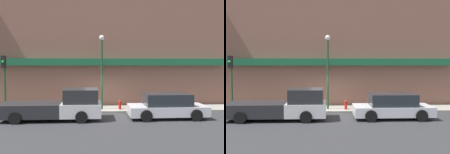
% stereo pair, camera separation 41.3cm
% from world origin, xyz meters
% --- Properties ---
extents(ground_plane, '(80.00, 80.00, 0.00)m').
position_xyz_m(ground_plane, '(0.00, 0.00, 0.00)').
color(ground_plane, '#2D2D30').
extents(sidewalk, '(36.00, 2.46, 0.15)m').
position_xyz_m(sidewalk, '(0.00, 1.23, 0.07)').
color(sidewalk, gray).
rests_on(sidewalk, ground).
extents(building, '(19.80, 3.80, 10.19)m').
position_xyz_m(building, '(-0.02, 3.94, 4.59)').
color(building, brown).
rests_on(building, ground).
extents(pickup_truck, '(5.75, 2.25, 1.80)m').
position_xyz_m(pickup_truck, '(-2.68, -1.58, 0.78)').
color(pickup_truck, silver).
rests_on(pickup_truck, ground).
extents(parked_car, '(4.63, 2.11, 1.49)m').
position_xyz_m(parked_car, '(3.74, -1.58, 0.72)').
color(parked_car, silver).
rests_on(parked_car, ground).
extents(fire_hydrant, '(0.18, 0.18, 0.62)m').
position_xyz_m(fire_hydrant, '(1.12, 0.68, 0.46)').
color(fire_hydrant, red).
rests_on(fire_hydrant, sidewalk).
extents(street_lamp, '(0.36, 0.36, 5.06)m').
position_xyz_m(street_lamp, '(-0.11, 0.86, 3.35)').
color(street_lamp, '#1E4728').
rests_on(street_lamp, sidewalk).
extents(traffic_light, '(0.28, 0.42, 3.65)m').
position_xyz_m(traffic_light, '(-6.54, 0.65, 2.66)').
color(traffic_light, '#1E4728').
rests_on(traffic_light, sidewalk).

